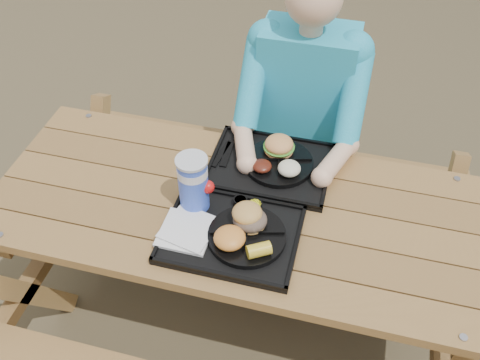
# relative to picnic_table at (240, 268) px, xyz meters

# --- Properties ---
(ground) EXTENTS (60.00, 60.00, 0.00)m
(ground) POSITION_rel_picnic_table_xyz_m (0.00, 0.00, -0.38)
(ground) COLOR #999999
(ground) RESTS_ON ground
(picnic_table) EXTENTS (1.80, 1.49, 0.75)m
(picnic_table) POSITION_rel_picnic_table_xyz_m (0.00, 0.00, 0.00)
(picnic_table) COLOR #999999
(picnic_table) RESTS_ON ground
(tray_near) EXTENTS (0.45, 0.35, 0.02)m
(tray_near) POSITION_rel_picnic_table_xyz_m (0.01, -0.15, 0.39)
(tray_near) COLOR black
(tray_near) RESTS_ON picnic_table
(tray_far) EXTENTS (0.45, 0.35, 0.02)m
(tray_far) POSITION_rel_picnic_table_xyz_m (0.06, 0.21, 0.39)
(tray_far) COLOR black
(tray_far) RESTS_ON picnic_table
(plate_near) EXTENTS (0.26, 0.26, 0.02)m
(plate_near) POSITION_rel_picnic_table_xyz_m (0.06, -0.15, 0.41)
(plate_near) COLOR black
(plate_near) RESTS_ON tray_near
(plate_far) EXTENTS (0.26, 0.26, 0.02)m
(plate_far) POSITION_rel_picnic_table_xyz_m (0.09, 0.22, 0.41)
(plate_far) COLOR black
(plate_far) RESTS_ON tray_far
(napkin_stack) EXTENTS (0.17, 0.17, 0.02)m
(napkin_stack) POSITION_rel_picnic_table_xyz_m (-0.14, -0.18, 0.40)
(napkin_stack) COLOR silver
(napkin_stack) RESTS_ON tray_near
(soda_cup) EXTENTS (0.10, 0.10, 0.21)m
(soda_cup) POSITION_rel_picnic_table_xyz_m (-0.15, -0.05, 0.50)
(soda_cup) COLOR blue
(soda_cup) RESTS_ON tray_near
(condiment_bbq) EXTENTS (0.05, 0.05, 0.03)m
(condiment_bbq) POSITION_rel_picnic_table_xyz_m (0.00, -0.01, 0.41)
(condiment_bbq) COLOR black
(condiment_bbq) RESTS_ON tray_near
(condiment_mustard) EXTENTS (0.05, 0.05, 0.03)m
(condiment_mustard) POSITION_rel_picnic_table_xyz_m (0.06, -0.02, 0.41)
(condiment_mustard) COLOR #FCF81C
(condiment_mustard) RESTS_ON tray_near
(sandwich) EXTENTS (0.11, 0.11, 0.11)m
(sandwich) POSITION_rel_picnic_table_xyz_m (0.06, -0.11, 0.47)
(sandwich) COLOR #CA9247
(sandwich) RESTS_ON plate_near
(mac_cheese) EXTENTS (0.10, 0.10, 0.05)m
(mac_cheese) POSITION_rel_picnic_table_xyz_m (0.02, -0.20, 0.44)
(mac_cheese) COLOR gold
(mac_cheese) RESTS_ON plate_near
(corn_cob) EXTENTS (0.10, 0.10, 0.04)m
(corn_cob) POSITION_rel_picnic_table_xyz_m (0.12, -0.22, 0.44)
(corn_cob) COLOR yellow
(corn_cob) RESTS_ON plate_near
(cutlery_far) EXTENTS (0.03, 0.15, 0.01)m
(cutlery_far) POSITION_rel_picnic_table_xyz_m (-0.11, 0.23, 0.40)
(cutlery_far) COLOR black
(cutlery_far) RESTS_ON tray_far
(burger) EXTENTS (0.11, 0.11, 0.10)m
(burger) POSITION_rel_picnic_table_xyz_m (0.08, 0.28, 0.46)
(burger) COLOR #DE914E
(burger) RESTS_ON plate_far
(baked_beans) EXTENTS (0.07, 0.07, 0.03)m
(baked_beans) POSITION_rel_picnic_table_xyz_m (0.04, 0.16, 0.43)
(baked_beans) COLOR #541C10
(baked_beans) RESTS_ON plate_far
(potato_salad) EXTENTS (0.08, 0.08, 0.05)m
(potato_salad) POSITION_rel_picnic_table_xyz_m (0.14, 0.17, 0.44)
(potato_salad) COLOR beige
(potato_salad) RESTS_ON plate_far
(diner) EXTENTS (0.48, 0.84, 1.28)m
(diner) POSITION_rel_picnic_table_xyz_m (0.12, 0.59, 0.27)
(diner) COLOR teal
(diner) RESTS_ON ground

